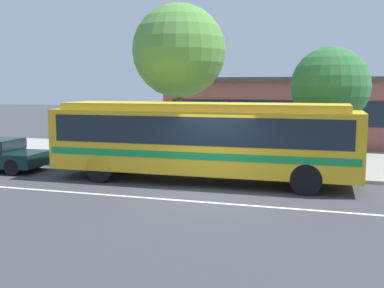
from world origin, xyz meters
The scene contains 10 objects.
ground_plane centered at (0.00, 0.00, 0.00)m, with size 120.00×120.00×0.00m, color #3A3B41.
sidewalk_slab centered at (0.00, 7.36, 0.06)m, with size 60.00×8.00×0.12m, color #97958F.
lane_stripe_center centered at (0.00, -0.80, 0.00)m, with size 56.00×0.16×0.01m, color silver.
transit_bus centered at (-0.80, 2.02, 1.64)m, with size 10.88×2.58×2.82m.
pedestrian_waiting_near_sign centered at (2.58, 4.70, 1.09)m, with size 0.48×0.48×1.66m.
pedestrian_walking_along_curb centered at (-5.25, 5.27, 1.14)m, with size 0.48×0.48×1.74m.
bus_stop_sign centered at (4.30, 3.96, 1.61)m, with size 0.09×0.44×2.31m.
street_tree_near_stop centered at (-2.90, 5.73, 4.93)m, with size 4.06×4.06×6.85m.
street_tree_mid_block centered at (3.47, 5.48, 3.39)m, with size 3.09×3.09×4.84m.
station_building centered at (1.39, 14.28, 1.96)m, with size 14.58×6.52×3.89m.
Camera 1 is at (3.64, -13.79, 3.42)m, focal length 43.60 mm.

